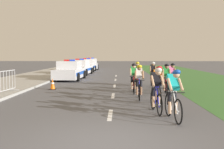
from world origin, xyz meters
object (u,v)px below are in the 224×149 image
(police_car_second, at_px, (80,68))
(traffic_cone_mid, at_px, (53,84))
(cyclist_lead, at_px, (173,94))
(cyclist_sixth, at_px, (134,78))
(police_car_nearest, at_px, (70,71))
(cyclist_seventh, at_px, (171,77))
(cyclist_fifth, at_px, (166,79))
(cyclist_ninth, at_px, (153,74))
(police_car_third, at_px, (87,66))
(crowd_barrier_middle, at_px, (4,82))
(cyclist_third, at_px, (158,85))
(police_car_furthest, at_px, (91,64))
(cyclist_eighth, at_px, (137,74))
(cyclist_fourth, at_px, (139,81))
(cyclist_second, at_px, (156,90))

(police_car_second, distance_m, traffic_cone_mid, 11.22)
(cyclist_lead, bearing_deg, cyclist_sixth, 98.78)
(police_car_nearest, bearing_deg, cyclist_seventh, -45.20)
(cyclist_lead, bearing_deg, police_car_second, 106.99)
(cyclist_fifth, relative_size, cyclist_ninth, 1.00)
(cyclist_lead, height_order, police_car_third, police_car_third)
(cyclist_lead, relative_size, crowd_barrier_middle, 0.74)
(cyclist_third, xyz_separation_m, police_car_third, (-5.39, 20.90, -0.11))
(cyclist_third, relative_size, police_car_furthest, 0.38)
(cyclist_eighth, bearing_deg, police_car_nearest, 139.98)
(cyclist_ninth, xyz_separation_m, crowd_barrier_middle, (-7.57, -3.85, -0.14))
(cyclist_third, xyz_separation_m, police_car_furthest, (-5.39, 25.80, -0.11))
(cyclist_fourth, xyz_separation_m, cyclist_fifth, (1.43, 1.39, 0.00))
(cyclist_second, height_order, cyclist_seventh, same)
(cyclist_third, relative_size, police_car_second, 0.38)
(crowd_barrier_middle, distance_m, traffic_cone_mid, 2.89)
(cyclist_third, height_order, traffic_cone_mid, cyclist_third)
(cyclist_sixth, xyz_separation_m, cyclist_eighth, (0.37, 2.91, 0.00))
(cyclist_fourth, xyz_separation_m, cyclist_sixth, (-0.13, 1.89, 0.00))
(cyclist_lead, distance_m, police_car_third, 23.96)
(cyclist_third, relative_size, cyclist_seventh, 1.00)
(crowd_barrier_middle, bearing_deg, police_car_furthest, 86.11)
(cyclist_lead, xyz_separation_m, cyclist_fifth, (0.70, 5.07, 0.00))
(cyclist_sixth, distance_m, crowd_barrier_middle, 6.33)
(cyclist_sixth, bearing_deg, traffic_cone_mid, 165.18)
(police_car_third, xyz_separation_m, traffic_cone_mid, (0.15, -16.57, -0.37))
(cyclist_second, xyz_separation_m, cyclist_sixth, (-0.50, 4.57, 0.00))
(cyclist_third, relative_size, cyclist_ninth, 1.00)
(cyclist_second, relative_size, police_car_third, 0.39)
(cyclist_second, height_order, police_car_second, police_car_second)
(cyclist_fifth, distance_m, cyclist_sixth, 1.64)
(cyclist_fifth, height_order, cyclist_eighth, same)
(cyclist_lead, height_order, police_car_nearest, police_car_nearest)
(cyclist_seventh, distance_m, police_car_third, 18.55)
(cyclist_ninth, bearing_deg, crowd_barrier_middle, -153.04)
(police_car_nearest, bearing_deg, cyclist_sixth, -56.94)
(cyclist_ninth, distance_m, police_car_nearest, 7.37)
(cyclist_second, distance_m, cyclist_third, 1.45)
(police_car_nearest, bearing_deg, cyclist_second, -66.28)
(cyclist_third, relative_size, traffic_cone_mid, 2.69)
(cyclist_lead, bearing_deg, cyclist_third, 92.28)
(police_car_nearest, bearing_deg, cyclist_lead, -66.60)
(cyclist_eighth, bearing_deg, cyclist_fourth, -92.86)
(cyclist_sixth, bearing_deg, cyclist_fifth, -17.95)
(cyclist_third, distance_m, police_car_furthest, 26.35)
(police_car_nearest, xyz_separation_m, police_car_third, (0.00, 10.65, 0.00))
(cyclist_third, relative_size, cyclist_fifth, 1.00)
(cyclist_third, xyz_separation_m, police_car_nearest, (-5.39, 10.25, -0.11))
(police_car_nearest, bearing_deg, cyclist_third, -62.26)
(cyclist_seventh, relative_size, police_car_second, 0.38)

